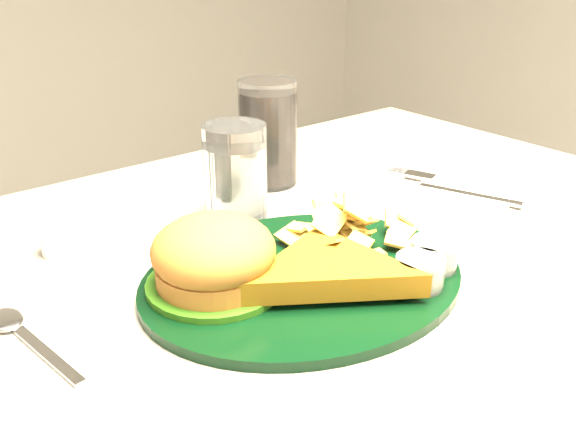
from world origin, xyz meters
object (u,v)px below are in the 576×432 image
cola_glass (268,133)px  fork_napkin (463,192)px  dinner_plate (304,249)px  water_glass (236,174)px

cola_glass → fork_napkin: (0.18, -0.22, -0.07)m
dinner_plate → water_glass: bearing=86.6°
water_glass → fork_napkin: size_ratio=0.67×
water_glass → cola_glass: cola_glass is taller
dinner_plate → cola_glass: cola_glass is taller
dinner_plate → water_glass: water_glass is taller
dinner_plate → water_glass: 0.18m
dinner_plate → fork_napkin: size_ratio=1.88×
dinner_plate → cola_glass: (0.15, 0.26, 0.04)m
fork_napkin → water_glass: bearing=134.7°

